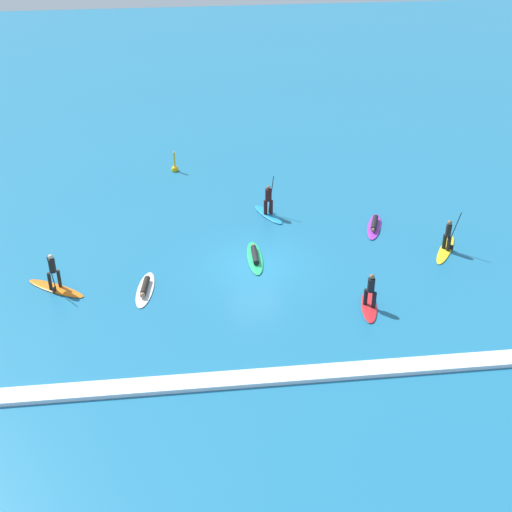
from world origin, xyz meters
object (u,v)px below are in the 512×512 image
at_px(surfer_on_blue_board, 268,207).
at_px(surfer_on_green_board, 255,257).
at_px(surfer_on_orange_board, 55,281).
at_px(surfer_on_red_board, 370,299).
at_px(marker_buoy, 175,168).
at_px(surfer_on_yellow_board, 447,243).
at_px(surfer_on_purple_board, 374,225).
at_px(surfer_on_white_board, 145,289).

distance_m(surfer_on_blue_board, surfer_on_green_board, 4.74).
distance_m(surfer_on_orange_board, surfer_on_red_board, 14.51).
xyz_separation_m(surfer_on_orange_board, surfer_on_blue_board, (10.82, 6.24, 0.04)).
bearing_deg(marker_buoy, surfer_on_orange_board, -114.15).
relative_size(surfer_on_red_board, surfer_on_yellow_board, 0.90).
bearing_deg(surfer_on_yellow_board, surfer_on_red_board, 162.75).
bearing_deg(surfer_on_blue_board, surfer_on_yellow_board, -145.54).
relative_size(surfer_on_orange_board, marker_buoy, 2.19).
relative_size(surfer_on_purple_board, marker_buoy, 2.21).
xyz_separation_m(surfer_on_blue_board, surfer_on_purple_board, (5.49, -2.04, -0.38)).
xyz_separation_m(surfer_on_yellow_board, surfer_on_white_board, (-15.17, -1.97, -0.34)).
bearing_deg(surfer_on_orange_board, surfer_on_white_board, 25.33).
bearing_deg(surfer_on_green_board, surfer_on_red_board, -135.07).
distance_m(surfer_on_blue_board, surfer_on_white_board, 9.56).
relative_size(surfer_on_red_board, surfer_on_white_board, 0.86).
height_order(surfer_on_orange_board, surfer_on_blue_board, surfer_on_blue_board).
height_order(surfer_on_green_board, surfer_on_white_board, surfer_on_green_board).
distance_m(surfer_on_yellow_board, surfer_on_purple_board, 4.13).
relative_size(surfer_on_blue_board, surfer_on_white_board, 0.85).
bearing_deg(surfer_on_white_board, surfer_on_purple_board, 119.39).
height_order(surfer_on_blue_board, surfer_on_red_board, surfer_on_blue_board).
height_order(surfer_on_purple_board, marker_buoy, marker_buoy).
bearing_deg(surfer_on_orange_board, surfer_on_purple_board, 47.91).
relative_size(surfer_on_green_board, surfer_on_white_board, 1.05).
relative_size(surfer_on_green_board, surfer_on_red_board, 1.22).
distance_m(surfer_on_orange_board, surfer_on_blue_board, 12.49).
relative_size(surfer_on_white_board, surfer_on_purple_board, 1.02).
distance_m(surfer_on_green_board, marker_buoy, 11.82).
xyz_separation_m(surfer_on_blue_board, surfer_on_yellow_board, (8.49, -4.86, -0.05)).
bearing_deg(surfer_on_white_board, surfer_on_blue_board, 143.56).
bearing_deg(surfer_on_blue_board, marker_buoy, 11.48).
relative_size(surfer_on_red_board, surfer_on_purple_board, 0.87).
distance_m(surfer_on_green_board, surfer_on_purple_board, 7.22).
relative_size(surfer_on_green_board, surfer_on_yellow_board, 1.10).
bearing_deg(surfer_on_orange_board, surfer_on_blue_board, 63.45).
xyz_separation_m(surfer_on_green_board, surfer_on_purple_board, (6.77, 2.51, 0.01)).
height_order(surfer_on_blue_board, surfer_on_white_board, surfer_on_blue_board).
distance_m(surfer_on_blue_board, surfer_on_yellow_board, 9.79).
bearing_deg(surfer_on_green_board, marker_buoy, 19.59).
height_order(surfer_on_yellow_board, surfer_on_white_board, surfer_on_yellow_board).
xyz_separation_m(surfer_on_green_board, surfer_on_yellow_board, (9.77, -0.31, 0.33)).
xyz_separation_m(surfer_on_orange_board, surfer_on_red_board, (14.17, -3.11, -0.02)).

